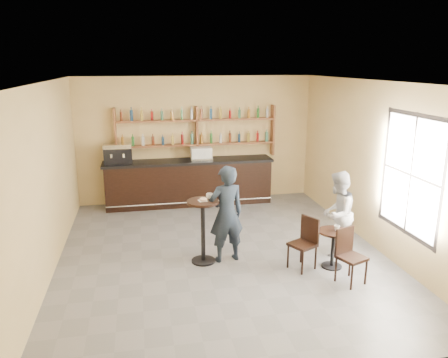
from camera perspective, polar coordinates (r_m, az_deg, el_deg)
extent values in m
plane|color=slate|center=(8.42, -0.29, -9.71)|extent=(7.00, 7.00, 0.00)
plane|color=white|center=(7.66, -0.33, 12.60)|extent=(7.00, 7.00, 0.00)
plane|color=#D7B87A|center=(11.28, -3.65, 5.15)|extent=(7.00, 0.00, 7.00)
plane|color=#D7B87A|center=(4.68, 7.85, -9.38)|extent=(7.00, 0.00, 7.00)
plane|color=#D7B87A|center=(7.92, -22.16, -0.17)|extent=(0.00, 7.00, 7.00)
plane|color=#D7B87A|center=(8.94, 18.96, 1.76)|extent=(0.00, 7.00, 7.00)
plane|color=white|center=(7.93, 23.23, 0.48)|extent=(0.00, 2.00, 2.00)
cube|color=white|center=(7.69, -2.81, -2.84)|extent=(0.16, 0.16, 0.00)
torus|color=#C88449|center=(7.67, -2.73, -2.67)|extent=(0.18, 0.18, 0.05)
imported|color=white|center=(7.79, -1.90, -2.23)|extent=(0.15, 0.15, 0.10)
imported|color=black|center=(7.83, 0.29, -4.60)|extent=(0.72, 0.54, 1.79)
imported|color=white|center=(7.88, 14.52, -6.22)|extent=(0.12, 0.12, 0.09)
imported|color=#A6A6AB|center=(8.40, 14.57, -4.39)|extent=(0.98, 0.98, 1.60)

